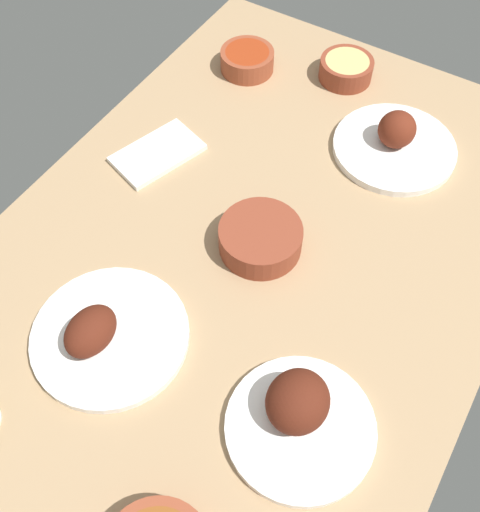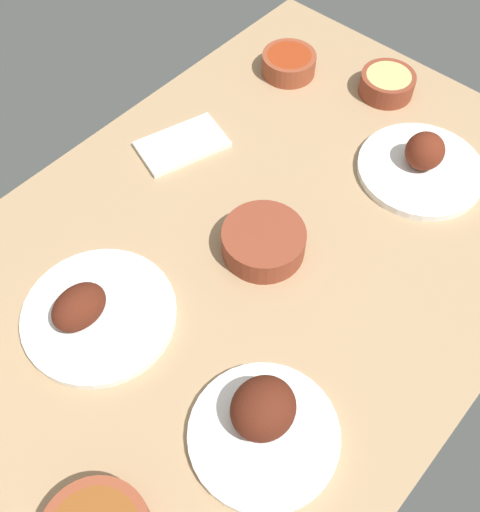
{
  "view_description": "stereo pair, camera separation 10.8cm",
  "coord_description": "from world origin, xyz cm",
  "px_view_note": "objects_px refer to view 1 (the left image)",
  "views": [
    {
      "loc": [
        52.39,
        32.13,
        95.43
      ],
      "look_at": [
        0.0,
        0.0,
        6.0
      ],
      "focal_mm": 42.62,
      "sensor_mm": 36.0,
      "label": 1
    },
    {
      "loc": [
        45.93,
        40.84,
        95.43
      ],
      "look_at": [
        0.0,
        0.0,
        6.0
      ],
      "focal_mm": 42.62,
      "sensor_mm": 36.0,
      "label": 2
    }
  ],
  "objects_px": {
    "bowl_sauce": "(247,60)",
    "bowl_potatoes": "(260,238)",
    "plate_near_viewer": "(299,415)",
    "plate_center_main": "(105,335)",
    "bowl_pasta": "(346,68)",
    "plate_far_side": "(395,142)",
    "folded_napkin": "(158,153)"
  },
  "relations": [
    {
      "from": "plate_far_side",
      "to": "plate_near_viewer",
      "type": "bearing_deg",
      "value": 9.86
    },
    {
      "from": "plate_near_viewer",
      "to": "bowl_pasta",
      "type": "relative_size",
      "value": 1.92
    },
    {
      "from": "plate_center_main",
      "to": "folded_napkin",
      "type": "distance_m",
      "value": 0.43
    },
    {
      "from": "bowl_sauce",
      "to": "folded_napkin",
      "type": "height_order",
      "value": "bowl_sauce"
    },
    {
      "from": "bowl_pasta",
      "to": "folded_napkin",
      "type": "bearing_deg",
      "value": -27.72
    },
    {
      "from": "plate_far_side",
      "to": "bowl_sauce",
      "type": "relative_size",
      "value": 2.07
    },
    {
      "from": "bowl_sauce",
      "to": "bowl_potatoes",
      "type": "height_order",
      "value": "bowl_potatoes"
    },
    {
      "from": "plate_far_side",
      "to": "plate_near_viewer",
      "type": "height_order",
      "value": "plate_near_viewer"
    },
    {
      "from": "plate_far_side",
      "to": "bowl_sauce",
      "type": "height_order",
      "value": "plate_far_side"
    },
    {
      "from": "plate_near_viewer",
      "to": "plate_center_main",
      "type": "xyz_separation_m",
      "value": [
        0.04,
        -0.34,
        -0.01
      ]
    },
    {
      "from": "plate_far_side",
      "to": "plate_near_viewer",
      "type": "distance_m",
      "value": 0.62
    },
    {
      "from": "plate_near_viewer",
      "to": "folded_napkin",
      "type": "distance_m",
      "value": 0.62
    },
    {
      "from": "plate_near_viewer",
      "to": "bowl_potatoes",
      "type": "distance_m",
      "value": 0.34
    },
    {
      "from": "bowl_sauce",
      "to": "plate_far_side",
      "type": "bearing_deg",
      "value": 80.95
    },
    {
      "from": "plate_near_viewer",
      "to": "bowl_pasta",
      "type": "height_order",
      "value": "plate_near_viewer"
    },
    {
      "from": "bowl_sauce",
      "to": "folded_napkin",
      "type": "bearing_deg",
      "value": -2.59
    },
    {
      "from": "plate_near_viewer",
      "to": "folded_napkin",
      "type": "xyz_separation_m",
      "value": [
        -0.34,
        -0.51,
        -0.02
      ]
    },
    {
      "from": "plate_far_side",
      "to": "plate_near_viewer",
      "type": "xyz_separation_m",
      "value": [
        0.61,
        0.11,
        0.01
      ]
    },
    {
      "from": "plate_far_side",
      "to": "bowl_pasta",
      "type": "distance_m",
      "value": 0.24
    },
    {
      "from": "bowl_sauce",
      "to": "bowl_pasta",
      "type": "bearing_deg",
      "value": 113.6
    },
    {
      "from": "plate_center_main",
      "to": "bowl_pasta",
      "type": "relative_size",
      "value": 2.19
    },
    {
      "from": "bowl_sauce",
      "to": "folded_napkin",
      "type": "xyz_separation_m",
      "value": [
        0.33,
        -0.02,
        -0.02
      ]
    },
    {
      "from": "bowl_sauce",
      "to": "plate_center_main",
      "type": "bearing_deg",
      "value": 12.59
    },
    {
      "from": "bowl_pasta",
      "to": "folded_napkin",
      "type": "distance_m",
      "value": 0.48
    },
    {
      "from": "plate_far_side",
      "to": "folded_napkin",
      "type": "xyz_separation_m",
      "value": [
        0.27,
        -0.41,
        -0.02
      ]
    },
    {
      "from": "plate_far_side",
      "to": "bowl_pasta",
      "type": "relative_size",
      "value": 2.11
    },
    {
      "from": "plate_near_viewer",
      "to": "plate_center_main",
      "type": "bearing_deg",
      "value": -82.7
    },
    {
      "from": "plate_far_side",
      "to": "bowl_potatoes",
      "type": "bearing_deg",
      "value": -17.13
    },
    {
      "from": "folded_napkin",
      "to": "plate_near_viewer",
      "type": "bearing_deg",
      "value": 56.18
    },
    {
      "from": "plate_center_main",
      "to": "bowl_sauce",
      "type": "height_order",
      "value": "plate_center_main"
    },
    {
      "from": "plate_far_side",
      "to": "bowl_pasta",
      "type": "bearing_deg",
      "value": -129.4
    },
    {
      "from": "bowl_potatoes",
      "to": "plate_center_main",
      "type": "bearing_deg",
      "value": -22.13
    }
  ]
}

